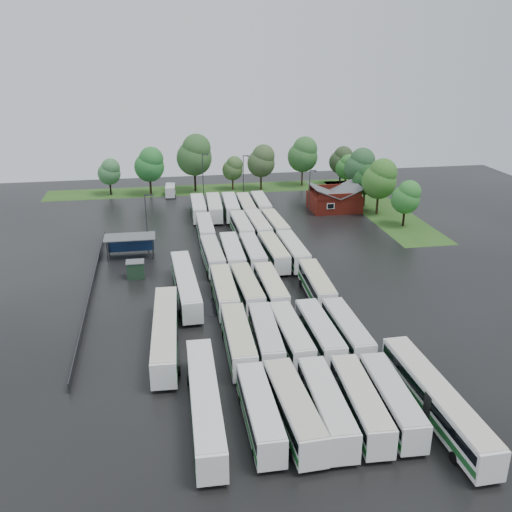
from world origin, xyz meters
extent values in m
plane|color=black|center=(0.00, 0.00, 0.00)|extent=(160.00, 160.00, 0.00)
cube|color=maroon|center=(24.00, 42.80, 1.70)|extent=(10.00, 8.00, 3.40)
cube|color=#4C4F51|center=(21.50, 42.80, 4.30)|extent=(5.07, 8.60, 2.19)
cube|color=#4C4F51|center=(26.50, 42.80, 4.30)|extent=(5.07, 8.60, 2.19)
cube|color=maroon|center=(24.00, 38.80, 3.90)|extent=(9.00, 0.20, 1.20)
cube|color=silver|center=(22.00, 38.75, 2.00)|extent=(1.60, 0.12, 1.20)
cylinder|color=#2D2D30|center=(-20.80, 20.00, 1.70)|extent=(0.16, 0.16, 3.40)
cylinder|color=#2D2D30|center=(-13.60, 20.00, 1.70)|extent=(0.16, 0.16, 3.40)
cylinder|color=#2D2D30|center=(-20.80, 23.20, 1.70)|extent=(0.16, 0.16, 3.40)
cylinder|color=#2D2D30|center=(-13.60, 23.20, 1.70)|extent=(0.16, 0.16, 3.40)
cube|color=#4C4F51|center=(-17.20, 21.60, 3.50)|extent=(8.20, 4.20, 0.15)
cube|color=navy|center=(-17.20, 23.50, 1.60)|extent=(7.60, 0.08, 2.60)
cube|color=#18321F|center=(-16.20, 12.60, 1.25)|extent=(2.50, 2.00, 2.50)
cube|color=#4C4F51|center=(-16.20, 12.60, 2.56)|extent=(2.70, 2.20, 0.12)
cube|color=#295118|center=(2.00, 64.80, 0.01)|extent=(80.00, 10.00, 0.01)
cube|color=#295118|center=(34.00, 42.80, 0.01)|extent=(10.00, 50.00, 0.01)
cube|color=#2D2D30|center=(-22.20, 8.00, 0.60)|extent=(0.10, 50.00, 1.20)
cube|color=white|center=(-4.24, -25.67, 1.87)|extent=(2.58, 12.30, 2.82)
cube|color=black|center=(-4.24, -25.67, 2.43)|extent=(2.64, 11.81, 0.90)
cube|color=#196325|center=(-4.24, -25.67, 1.25)|extent=(2.63, 12.05, 0.62)
cube|color=silver|center=(-4.24, -25.67, 3.33)|extent=(2.48, 11.93, 0.12)
cylinder|color=black|center=(-4.24, -29.60, 0.46)|extent=(2.61, 0.98, 0.98)
cylinder|color=black|center=(-4.24, -21.73, 0.46)|extent=(2.61, 0.98, 0.98)
cube|color=white|center=(-1.16, -25.97, 1.96)|extent=(3.19, 12.97, 2.95)
cube|color=black|center=(-1.16, -25.97, 2.55)|extent=(3.24, 12.46, 0.94)
cube|color=#0E6021|center=(-1.16, -25.97, 1.31)|extent=(3.24, 12.71, 0.65)
cube|color=#BCBBA3|center=(-1.16, -25.97, 3.49)|extent=(3.07, 12.58, 0.13)
cylinder|color=black|center=(-1.16, -30.09, 0.48)|extent=(2.73, 1.03, 1.03)
cylinder|color=black|center=(-1.16, -21.85, 0.48)|extent=(2.73, 1.03, 1.03)
cube|color=white|center=(1.93, -25.96, 1.92)|extent=(2.95, 12.70, 2.89)
cube|color=black|center=(1.93, -25.96, 2.50)|extent=(3.00, 12.19, 0.93)
cube|color=#1B5629|center=(1.93, -25.96, 1.28)|extent=(3.00, 12.44, 0.64)
cube|color=beige|center=(1.93, -25.96, 3.42)|extent=(2.84, 12.31, 0.13)
cylinder|color=black|center=(1.93, -30.00, 0.47)|extent=(2.68, 1.01, 1.01)
cylinder|color=black|center=(1.93, -21.92, 0.47)|extent=(2.68, 1.01, 1.01)
cube|color=white|center=(5.19, -26.00, 1.91)|extent=(3.20, 12.64, 2.87)
cube|color=black|center=(5.19, -26.00, 2.48)|extent=(3.24, 12.14, 0.92)
cube|color=#0E6020|center=(5.19, -26.00, 1.27)|extent=(3.24, 12.39, 0.63)
cube|color=beige|center=(5.19, -26.00, 3.39)|extent=(3.08, 12.26, 0.13)
cylinder|color=black|center=(5.19, -30.01, 0.47)|extent=(2.66, 1.00, 1.00)
cylinder|color=black|center=(5.19, -22.00, 0.47)|extent=(2.66, 1.00, 1.00)
cube|color=white|center=(8.25, -25.99, 1.87)|extent=(3.11, 12.41, 2.82)
cube|color=black|center=(8.25, -25.99, 2.44)|extent=(3.15, 11.92, 0.90)
cube|color=#09551C|center=(8.25, -25.99, 1.25)|extent=(3.15, 12.17, 0.62)
cube|color=#B7B6B1|center=(8.25, -25.99, 3.33)|extent=(2.99, 12.04, 0.12)
cylinder|color=black|center=(8.25, -29.93, 0.46)|extent=(2.62, 0.98, 0.98)
cylinder|color=black|center=(8.25, -22.05, 0.46)|extent=(2.62, 0.98, 0.98)
cube|color=white|center=(-4.29, -12.38, 1.95)|extent=(2.95, 12.87, 2.94)
cube|color=black|center=(-4.29, -12.38, 2.54)|extent=(3.00, 12.36, 0.94)
cube|color=#11591D|center=(-4.29, -12.38, 1.30)|extent=(3.00, 12.61, 0.65)
cube|color=beige|center=(-4.29, -12.38, 3.47)|extent=(2.83, 12.48, 0.13)
cylinder|color=black|center=(-4.29, -16.47, 0.48)|extent=(2.72, 1.02, 1.02)
cylinder|color=black|center=(-4.29, -8.28, 0.48)|extent=(2.72, 1.02, 1.02)
cube|color=white|center=(-1.08, -12.09, 1.87)|extent=(3.13, 12.39, 2.82)
cube|color=black|center=(-1.08, -12.09, 2.43)|extent=(3.16, 11.91, 0.90)
cube|color=#0D5C19|center=(-1.08, -12.09, 1.25)|extent=(3.17, 12.15, 0.62)
cube|color=#B8B8B8|center=(-1.08, -12.09, 3.33)|extent=(3.01, 12.02, 0.12)
cylinder|color=black|center=(-1.08, -16.02, 0.46)|extent=(2.61, 0.98, 0.98)
cylinder|color=black|center=(-1.08, -8.16, 0.46)|extent=(2.61, 0.98, 0.98)
cube|color=white|center=(1.81, -12.19, 1.86)|extent=(2.81, 12.28, 2.80)
cube|color=black|center=(1.81, -12.19, 2.42)|extent=(2.86, 11.80, 0.90)
cube|color=#0E541A|center=(1.81, -12.19, 1.24)|extent=(2.85, 12.04, 0.62)
cube|color=beige|center=(1.81, -12.19, 3.31)|extent=(2.70, 11.92, 0.12)
cylinder|color=black|center=(1.81, -16.11, 0.46)|extent=(2.60, 0.98, 0.98)
cylinder|color=black|center=(1.81, -8.28, 0.46)|extent=(2.60, 0.98, 0.98)
cube|color=white|center=(5.16, -12.33, 1.90)|extent=(2.71, 12.49, 2.86)
cube|color=black|center=(5.16, -12.33, 2.47)|extent=(2.76, 11.99, 0.91)
cube|color=#085C1A|center=(5.16, -12.33, 1.27)|extent=(2.76, 12.24, 0.63)
cube|color=silver|center=(5.16, -12.33, 3.38)|extent=(2.60, 12.12, 0.12)
cylinder|color=black|center=(5.16, -16.32, 0.47)|extent=(2.65, 1.00, 1.00)
cylinder|color=black|center=(5.16, -8.34, 0.47)|extent=(2.65, 1.00, 1.00)
cube|color=white|center=(8.46, -12.31, 1.86)|extent=(2.63, 12.26, 2.81)
cube|color=black|center=(8.46, -12.31, 2.42)|extent=(2.68, 11.77, 0.90)
cube|color=#085314|center=(8.46, -12.31, 1.24)|extent=(2.68, 12.01, 0.62)
cube|color=#BCBCBC|center=(8.46, -12.31, 3.32)|extent=(2.52, 11.89, 0.12)
cylinder|color=black|center=(8.46, -16.23, 0.46)|extent=(2.60, 0.98, 0.98)
cylinder|color=black|center=(8.46, -8.39, 0.46)|extent=(2.60, 0.98, 0.98)
cube|color=white|center=(-4.23, 1.01, 1.91)|extent=(2.73, 12.58, 2.88)
cube|color=black|center=(-4.23, 1.01, 2.48)|extent=(2.78, 12.07, 0.92)
cube|color=#0F5E1F|center=(-4.23, 1.01, 1.28)|extent=(2.78, 12.32, 0.63)
cube|color=beige|center=(-4.23, 1.01, 3.40)|extent=(2.62, 12.20, 0.13)
cylinder|color=black|center=(-4.23, -3.01, 0.47)|extent=(2.67, 1.00, 1.00)
cylinder|color=black|center=(-4.23, 5.03, 0.47)|extent=(2.67, 1.00, 1.00)
cube|color=white|center=(-1.08, 1.38, 1.87)|extent=(2.96, 12.37, 2.82)
cube|color=black|center=(-1.08, 1.38, 2.43)|extent=(3.01, 11.88, 0.90)
cube|color=#1B5329|center=(-1.08, 1.38, 1.25)|extent=(3.01, 12.12, 0.62)
cube|color=#BEBA96|center=(-1.08, 1.38, 3.33)|extent=(2.85, 11.99, 0.12)
cylinder|color=black|center=(-1.08, -2.55, 0.46)|extent=(2.61, 0.98, 0.98)
cylinder|color=black|center=(-1.08, 5.31, 0.46)|extent=(2.61, 0.98, 0.98)
cube|color=white|center=(2.17, 1.16, 1.86)|extent=(2.66, 12.24, 2.80)
cube|color=black|center=(2.17, 1.16, 2.42)|extent=(2.72, 11.75, 0.90)
cube|color=#0A611E|center=(2.17, 1.16, 1.24)|extent=(2.71, 12.00, 0.62)
cube|color=beige|center=(2.17, 1.16, 3.31)|extent=(2.56, 11.88, 0.12)
cylinder|color=black|center=(2.17, -2.75, 0.46)|extent=(2.60, 0.98, 0.98)
cylinder|color=black|center=(2.17, 5.07, 0.46)|extent=(2.60, 0.98, 0.98)
cube|color=white|center=(8.57, 1.06, 1.89)|extent=(3.10, 12.55, 2.85)
cube|color=black|center=(8.57, 1.06, 2.46)|extent=(3.15, 12.05, 0.91)
cube|color=#10581C|center=(8.57, 1.06, 1.27)|extent=(3.15, 12.30, 0.63)
cube|color=beige|center=(8.57, 1.06, 3.37)|extent=(2.99, 12.17, 0.12)
cylinder|color=black|center=(8.57, -2.93, 0.47)|extent=(2.65, 1.00, 1.00)
cylinder|color=black|center=(8.57, 5.05, 0.47)|extent=(2.65, 1.00, 1.00)
cube|color=white|center=(-4.39, 14.93, 1.86)|extent=(2.84, 12.32, 2.81)
cube|color=black|center=(-4.39, 14.93, 2.43)|extent=(2.89, 11.83, 0.90)
cube|color=#0A5C1C|center=(-4.39, 14.93, 1.25)|extent=(2.88, 12.07, 0.62)
cube|color=#BCB9AD|center=(-4.39, 14.93, 3.32)|extent=(2.73, 11.95, 0.12)
cylinder|color=black|center=(-4.39, 11.01, 0.46)|extent=(2.61, 0.98, 0.98)
cylinder|color=black|center=(-4.39, 18.85, 0.46)|extent=(2.61, 0.98, 0.98)
cube|color=white|center=(-1.28, 14.90, 1.97)|extent=(2.88, 12.98, 2.96)
cube|color=black|center=(-1.28, 14.90, 2.56)|extent=(2.94, 12.46, 0.95)
cube|color=#105720|center=(-1.28, 14.90, 1.32)|extent=(2.93, 12.72, 0.65)
cube|color=silver|center=(-1.28, 14.90, 3.50)|extent=(2.77, 12.59, 0.13)
cylinder|color=black|center=(-1.28, 10.76, 0.49)|extent=(2.75, 1.04, 1.04)
cylinder|color=black|center=(-1.28, 19.04, 0.49)|extent=(2.75, 1.04, 1.04)
cube|color=white|center=(1.99, 14.98, 1.87)|extent=(2.58, 12.28, 2.81)
cube|color=black|center=(1.99, 14.98, 2.43)|extent=(2.64, 11.79, 0.90)
cube|color=#1E662F|center=(1.99, 14.98, 1.25)|extent=(2.63, 12.03, 0.62)
cube|color=silver|center=(1.99, 14.98, 3.32)|extent=(2.48, 11.91, 0.12)
cylinder|color=black|center=(1.99, 11.05, 0.46)|extent=(2.61, 0.98, 0.98)
cylinder|color=black|center=(1.99, 18.91, 0.46)|extent=(2.61, 0.98, 0.98)
cube|color=white|center=(5.33, 14.76, 1.89)|extent=(2.85, 12.48, 2.85)
cube|color=black|center=(5.33, 14.76, 2.46)|extent=(2.90, 11.98, 0.91)
cube|color=#1B642D|center=(5.33, 14.76, 1.26)|extent=(2.90, 12.23, 0.63)
cube|color=beige|center=(5.33, 14.76, 3.36)|extent=(2.74, 12.10, 0.12)
cylinder|color=black|center=(5.33, 10.78, 0.47)|extent=(2.64, 0.99, 0.99)
cylinder|color=black|center=(5.33, 18.73, 0.47)|extent=(2.64, 0.99, 0.99)
cube|color=white|center=(8.42, 14.65, 1.92)|extent=(2.78, 12.65, 2.89)
cube|color=black|center=(8.42, 14.65, 2.50)|extent=(2.83, 12.15, 0.93)
cube|color=#116020|center=(8.42, 14.65, 1.28)|extent=(2.83, 12.40, 0.64)
cube|color=beige|center=(8.42, 14.65, 3.42)|extent=(2.67, 12.27, 0.13)
cylinder|color=black|center=(8.42, 10.61, 0.47)|extent=(2.68, 1.01, 1.01)
cylinder|color=black|center=(8.42, 18.69, 0.47)|extent=(2.68, 1.01, 1.01)
cube|color=white|center=(-4.32, 28.25, 1.86)|extent=(2.73, 12.27, 2.80)
cube|color=black|center=(-4.32, 28.25, 2.42)|extent=(2.78, 11.78, 0.90)
cube|color=#145C20|center=(-4.32, 28.25, 1.24)|extent=(2.78, 12.02, 0.62)
cube|color=beige|center=(-4.32, 28.25, 3.31)|extent=(2.62, 11.90, 0.12)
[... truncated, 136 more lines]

